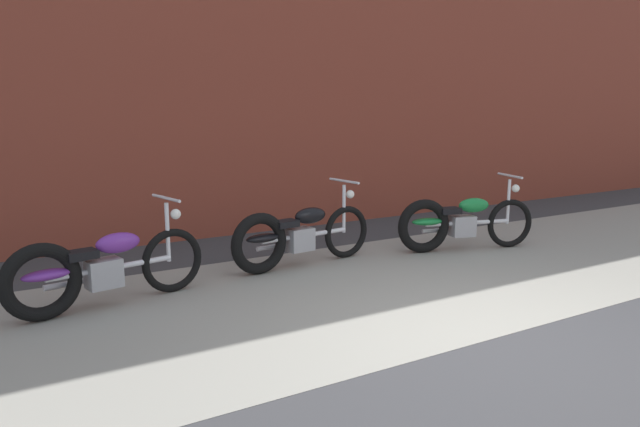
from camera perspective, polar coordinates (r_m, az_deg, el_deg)
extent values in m
plane|color=#38383A|center=(5.17, 16.28, -11.87)|extent=(80.00, 80.00, 0.00)
cube|color=gray|center=(6.41, 4.75, -7.12)|extent=(36.00, 3.50, 0.01)
cube|color=brown|center=(9.17, -7.94, 13.39)|extent=(36.00, 0.50, 4.86)
torus|color=black|center=(6.31, -14.31, -4.50)|extent=(0.68, 0.21, 0.68)
torus|color=black|center=(5.86, -25.74, -6.12)|extent=(0.74, 0.27, 0.73)
cylinder|color=silver|center=(6.05, -19.82, -5.05)|extent=(1.22, 0.29, 0.06)
cube|color=#99999E|center=(6.03, -20.50, -5.53)|extent=(0.36, 0.28, 0.28)
ellipsoid|color=#6B2D93|center=(6.02, -19.25, -2.73)|extent=(0.47, 0.27, 0.20)
ellipsoid|color=#6B2D93|center=(5.85, -25.31, -5.48)|extent=(0.47, 0.26, 0.10)
cube|color=black|center=(5.91, -22.44, -3.77)|extent=(0.31, 0.25, 0.08)
cylinder|color=silver|center=(6.22, -14.76, -1.80)|extent=(0.05, 0.05, 0.62)
cylinder|color=silver|center=(6.16, -14.91, 1.48)|extent=(0.14, 0.58, 0.03)
sphere|color=white|center=(6.24, -14.02, -0.06)|extent=(0.11, 0.11, 0.11)
cylinder|color=silver|center=(6.11, -23.07, -6.28)|extent=(0.55, 0.16, 0.06)
torus|color=black|center=(7.52, 2.59, -1.83)|extent=(0.68, 0.15, 0.68)
torus|color=black|center=(6.80, -5.99, -2.97)|extent=(0.74, 0.20, 0.73)
cylinder|color=silver|center=(7.13, -1.48, -2.16)|extent=(1.23, 0.18, 0.06)
cube|color=#99999E|center=(7.10, -2.01, -2.56)|extent=(0.34, 0.25, 0.28)
ellipsoid|color=black|center=(7.13, -0.96, -0.20)|extent=(0.46, 0.23, 0.20)
ellipsoid|color=black|center=(6.81, -5.64, -2.42)|extent=(0.46, 0.22, 0.10)
cube|color=black|center=(6.95, -3.39, -1.00)|extent=(0.30, 0.23, 0.08)
cylinder|color=silver|center=(7.44, 2.37, 0.47)|extent=(0.05, 0.05, 0.62)
cylinder|color=silver|center=(7.39, 2.39, 3.22)|extent=(0.09, 0.58, 0.03)
sphere|color=white|center=(7.47, 2.98, 1.91)|extent=(0.11, 0.11, 0.11)
cylinder|color=silver|center=(7.11, -4.29, -3.22)|extent=(0.55, 0.11, 0.06)
torus|color=black|center=(8.50, 18.15, -0.92)|extent=(0.68, 0.27, 0.68)
torus|color=black|center=(7.88, 10.15, -1.23)|extent=(0.74, 0.33, 0.73)
cylinder|color=silver|center=(8.17, 14.31, -0.89)|extent=(1.20, 0.40, 0.06)
cube|color=#99999E|center=(8.14, 13.81, -1.19)|extent=(0.37, 0.30, 0.28)
ellipsoid|color=#197A38|center=(8.17, 14.88, 0.79)|extent=(0.48, 0.31, 0.20)
ellipsoid|color=#197A38|center=(7.89, 10.50, -0.79)|extent=(0.47, 0.30, 0.10)
cube|color=black|center=(8.01, 12.61, 0.27)|extent=(0.32, 0.27, 0.08)
cylinder|color=silver|center=(8.43, 18.04, 1.13)|extent=(0.05, 0.05, 0.62)
cylinder|color=silver|center=(8.39, 18.18, 3.56)|extent=(0.19, 0.57, 0.03)
sphere|color=white|center=(8.46, 18.68, 2.35)|extent=(0.11, 0.11, 0.11)
cylinder|color=silver|center=(8.18, 11.81, -1.63)|extent=(0.54, 0.21, 0.06)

